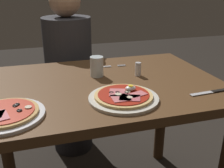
{
  "coord_description": "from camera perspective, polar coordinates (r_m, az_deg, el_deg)",
  "views": [
    {
      "loc": [
        -0.27,
        -1.11,
        1.2
      ],
      "look_at": [
        0.03,
        -0.1,
        0.79
      ],
      "focal_mm": 42.16,
      "sensor_mm": 36.0,
      "label": 1
    }
  ],
  "objects": [
    {
      "name": "diner_person",
      "position": [
        1.87,
        -9.17,
        1.27
      ],
      "size": [
        0.32,
        0.32,
        1.18
      ],
      "rotation": [
        0.0,
        0.0,
        3.14
      ],
      "color": "black",
      "rests_on": "ground"
    },
    {
      "name": "fork",
      "position": [
        1.45,
        -0.58,
        3.84
      ],
      "size": [
        0.16,
        0.02,
        0.0
      ],
      "color": "silver",
      "rests_on": "dining_table"
    },
    {
      "name": "pizza_across_left",
      "position": [
        0.99,
        -22.12,
        -6.08
      ],
      "size": [
        0.27,
        0.27,
        0.03
      ],
      "color": "white",
      "rests_on": "dining_table"
    },
    {
      "name": "salt_shaker",
      "position": [
        1.31,
        5.66,
        3.23
      ],
      "size": [
        0.03,
        0.03,
        0.07
      ],
      "color": "white",
      "rests_on": "dining_table"
    },
    {
      "name": "water_glass_near",
      "position": [
        1.29,
        -3.31,
        3.52
      ],
      "size": [
        0.06,
        0.06,
        0.1
      ],
      "color": "silver",
      "rests_on": "dining_table"
    },
    {
      "name": "dining_table",
      "position": [
        1.27,
        -2.45,
        -5.15
      ],
      "size": [
        1.12,
        0.77,
        0.76
      ],
      "color": "brown",
      "rests_on": "ground"
    },
    {
      "name": "knife",
      "position": [
        1.2,
        21.09,
        -1.55
      ],
      "size": [
        0.2,
        0.03,
        0.01
      ],
      "color": "silver",
      "rests_on": "dining_table"
    },
    {
      "name": "pizza_foreground",
      "position": [
        1.05,
        2.55,
        -2.81
      ],
      "size": [
        0.28,
        0.28,
        0.05
      ],
      "color": "silver",
      "rests_on": "dining_table"
    }
  ]
}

